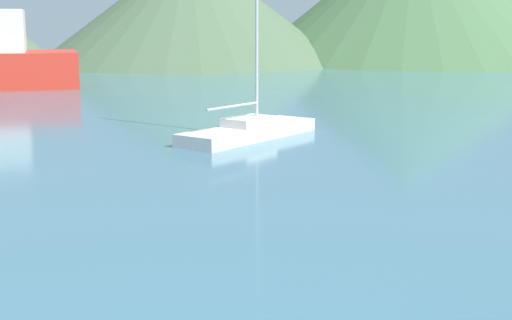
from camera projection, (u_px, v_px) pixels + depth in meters
name	position (u px, v px, depth m)	size (l,w,h in m)	color
sailboat_inner	(249.00, 129.00, 28.99)	(6.93, 5.58, 9.84)	white
hill_east	(191.00, 6.00, 80.99)	(35.23, 35.23, 13.03)	#4C6647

